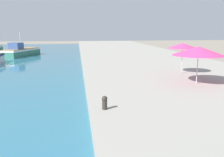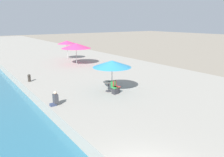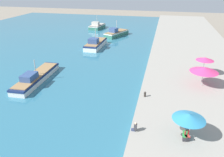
{
  "view_description": "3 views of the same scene",
  "coord_description": "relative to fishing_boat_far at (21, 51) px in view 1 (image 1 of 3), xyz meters",
  "views": [
    {
      "loc": [
        -0.51,
        3.97,
        4.51
      ],
      "look_at": [
        1.5,
        18.49,
        1.58
      ],
      "focal_mm": 40.0,
      "sensor_mm": 36.0,
      "label": 1
    },
    {
      "loc": [
        -4.05,
        -3.92,
        5.83
      ],
      "look_at": [
        4.93,
        8.72,
        1.78
      ],
      "focal_mm": 35.0,
      "sensor_mm": 36.0,
      "label": 2
    },
    {
      "loc": [
        2.19,
        -7.81,
        13.43
      ],
      "look_at": [
        -4.0,
        18.0,
        1.38
      ],
      "focal_mm": 35.0,
      "sensor_mm": 36.0,
      "label": 3
    }
  ],
  "objects": [
    {
      "name": "mooring_bollard",
      "position": [
        10.55,
        -32.0,
        0.29
      ],
      "size": [
        0.26,
        0.26,
        0.65
      ],
      "color": "#2D2823",
      "rests_on": "quay_promenade"
    },
    {
      "name": "cafe_umbrella_striped",
      "position": [
        18.1,
        -23.19,
        2.28
      ],
      "size": [
        2.51,
        2.51,
        2.56
      ],
      "color": "#B7B7B7",
      "rests_on": "quay_promenade"
    },
    {
      "name": "quay_promenade",
      "position": [
        17.86,
        -10.14,
        -0.45
      ],
      "size": [
        16.0,
        90.0,
        0.78
      ],
      "color": "gray",
      "rests_on": "ground_plane"
    },
    {
      "name": "fishing_boat_far",
      "position": [
        0.0,
        0.0,
        0.0
      ],
      "size": [
        5.33,
        8.2,
        4.02
      ],
      "rotation": [
        0.0,
        0.0,
        -0.38
      ],
      "color": "#33705B",
      "rests_on": "water_basin"
    },
    {
      "name": "cafe_umbrella_white",
      "position": [
        17.46,
        -27.25,
        2.21
      ],
      "size": [
        3.54,
        3.54,
        2.57
      ],
      "color": "#B7B7B7",
      "rests_on": "quay_promenade"
    }
  ]
}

